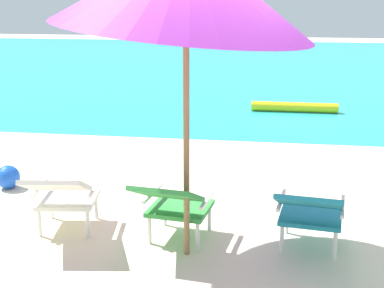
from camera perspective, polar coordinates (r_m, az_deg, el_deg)
The scene contains 7 objects.
ground_plane at distance 8.96m, azimuth 3.58°, elevation 1.56°, with size 40.00×40.00×0.00m, color beige.
ocean_band at distance 17.10m, azimuth 6.17°, elevation 8.15°, with size 40.00×18.00×0.01m, color #28B2B7.
swim_buoy at distance 10.40m, azimuth 10.65°, elevation 3.82°, with size 0.18×0.18×1.60m, color yellow.
lounge_chair_left at distance 5.07m, azimuth -13.37°, elevation -5.08°, with size 0.65×0.94×0.68m.
lounge_chair_center at distance 4.74m, azimuth -1.88°, elevation -6.10°, with size 0.64×0.93×0.68m.
lounge_chair_right at distance 4.68m, azimuth 12.25°, elevation -6.78°, with size 0.64×0.93×0.68m.
beach_ball at distance 6.55m, azimuth -18.67°, elevation -3.29°, with size 0.27×0.27×0.27m, color blue.
Camera 1 is at (0.77, -4.67, 2.14)m, focal length 51.04 mm.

